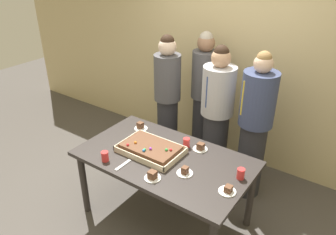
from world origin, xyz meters
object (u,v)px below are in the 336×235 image
at_px(sheet_cake, 151,149).
at_px(drink_cup_nearest, 186,143).
at_px(plated_slice_center_front, 141,127).
at_px(person_serving_front, 217,115).
at_px(plated_slice_near_right, 228,190).
at_px(cake_server_utensil, 123,165).
at_px(person_green_shirt_behind, 255,127).
at_px(plated_slice_near_left, 152,176).
at_px(person_striped_tie_right, 203,96).
at_px(party_table, 165,164).
at_px(plated_slice_far_right, 200,148).
at_px(person_far_right_suit, 167,100).
at_px(drink_cup_far_end, 105,156).
at_px(plated_slice_far_left, 185,172).
at_px(drink_cup_middle, 241,174).

relative_size(sheet_cake, drink_cup_nearest, 6.24).
bearing_deg(sheet_cake, plated_slice_center_front, 141.19).
bearing_deg(person_serving_front, plated_slice_near_right, 45.72).
relative_size(cake_server_utensil, person_green_shirt_behind, 0.12).
distance_m(plated_slice_near_left, plated_slice_near_right, 0.66).
distance_m(plated_slice_near_right, cake_server_utensil, 1.00).
height_order(sheet_cake, person_striped_tie_right, person_striped_tie_right).
bearing_deg(cake_server_utensil, sheet_cake, 77.14).
distance_m(party_table, person_serving_front, 0.96).
distance_m(drink_cup_nearest, person_striped_tie_right, 1.02).
bearing_deg(party_table, person_green_shirt_behind, 58.87).
bearing_deg(plated_slice_near_left, drink_cup_nearest, 93.06).
bearing_deg(plated_slice_far_right, person_far_right_suit, 144.21).
bearing_deg(plated_slice_center_front, drink_cup_nearest, -2.10).
bearing_deg(plated_slice_center_front, plated_slice_far_right, 1.06).
height_order(cake_server_utensil, person_far_right_suit, person_far_right_suit).
relative_size(plated_slice_near_left, person_green_shirt_behind, 0.09).
xyz_separation_m(party_table, drink_cup_far_end, (-0.43, -0.38, 0.14)).
distance_m(plated_slice_center_front, cake_server_utensil, 0.71).
relative_size(plated_slice_near_left, drink_cup_nearest, 1.50).
distance_m(plated_slice_far_left, plated_slice_far_right, 0.43).
relative_size(party_table, person_striped_tie_right, 0.98).
height_order(plated_slice_near_right, plated_slice_far_left, plated_slice_far_left).
bearing_deg(cake_server_utensil, person_far_right_suit, 106.39).
xyz_separation_m(plated_slice_near_left, person_green_shirt_behind, (0.44, 1.25, 0.07)).
xyz_separation_m(plated_slice_far_right, person_far_right_suit, (-0.83, 0.60, 0.09)).
distance_m(plated_slice_far_left, cake_server_utensil, 0.59).
relative_size(plated_slice_far_left, cake_server_utensil, 0.75).
xyz_separation_m(sheet_cake, plated_slice_far_left, (0.47, -0.10, -0.02)).
relative_size(plated_slice_far_left, plated_slice_far_right, 1.00).
relative_size(drink_cup_far_end, person_striped_tie_right, 0.06).
xyz_separation_m(plated_slice_near_right, drink_cup_middle, (0.01, 0.23, 0.03)).
height_order(sheet_cake, person_green_shirt_behind, person_green_shirt_behind).
height_order(plated_slice_near_right, person_far_right_suit, person_far_right_suit).
distance_m(drink_cup_nearest, person_green_shirt_behind, 0.79).
xyz_separation_m(party_table, person_striped_tie_right, (-0.27, 1.23, 0.23)).
xyz_separation_m(plated_slice_center_front, person_striped_tie_right, (0.27, 0.93, 0.11)).
relative_size(plated_slice_near_left, plated_slice_center_front, 1.00).
xyz_separation_m(plated_slice_far_left, person_green_shirt_behind, (0.24, 1.02, 0.08)).
bearing_deg(plated_slice_center_front, person_green_shirt_behind, 29.22).
bearing_deg(person_green_shirt_behind, plated_slice_near_left, 18.44).
height_order(plated_slice_near_left, plated_slice_center_front, same).
xyz_separation_m(sheet_cake, drink_cup_middle, (0.91, 0.12, 0.01)).
xyz_separation_m(plated_slice_near_left, drink_cup_middle, (0.63, 0.45, 0.02)).
distance_m(drink_cup_far_end, person_far_right_suit, 1.30).
distance_m(plated_slice_near_right, person_serving_front, 1.26).
bearing_deg(drink_cup_far_end, plated_slice_near_right, 12.67).
xyz_separation_m(sheet_cake, drink_cup_far_end, (-0.26, -0.37, 0.01)).
relative_size(plated_slice_far_right, drink_cup_middle, 1.50).
bearing_deg(sheet_cake, drink_cup_nearest, 49.73).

